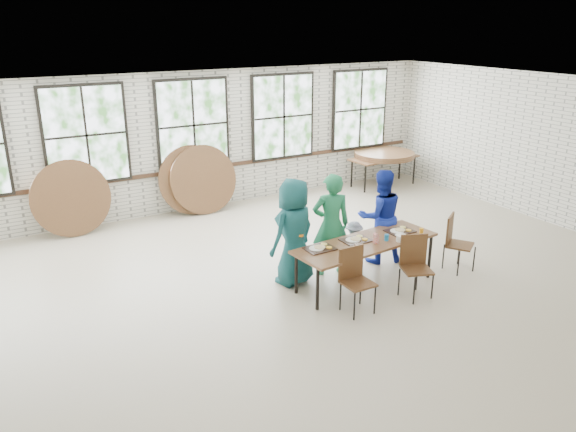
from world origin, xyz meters
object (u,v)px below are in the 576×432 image
(chair_near_right, at_px, (415,261))
(storage_table, at_px, (384,159))
(chair_near_left, at_px, (354,274))
(dining_table, at_px, (366,245))

(chair_near_right, bearing_deg, storage_table, 76.86)
(chair_near_left, height_order, chair_near_right, same)
(dining_table, xyz_separation_m, chair_near_left, (-0.62, -0.55, -0.13))
(dining_table, relative_size, chair_near_right, 2.59)
(dining_table, height_order, chair_near_left, chair_near_left)
(chair_near_right, relative_size, storage_table, 0.51)
(storage_table, bearing_deg, dining_table, -136.60)
(chair_near_left, bearing_deg, dining_table, 41.50)
(dining_table, distance_m, chair_near_left, 0.84)
(dining_table, height_order, storage_table, same)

